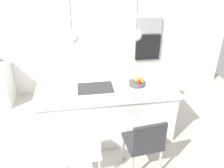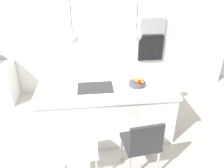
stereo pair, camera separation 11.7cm
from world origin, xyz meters
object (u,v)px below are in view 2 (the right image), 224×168
oven (151,48)px  chair_middle (142,143)px  fruit_bowl (138,83)px  microwave (152,26)px  chair_near (80,150)px

oven → chair_middle: (-0.75, -2.48, -0.46)m
fruit_bowl → microwave: (0.64, 1.58, 0.53)m
microwave → oven: (0.00, 0.00, -0.50)m
fruit_bowl → chair_middle: 1.00m
oven → microwave: bearing=0.0°
fruit_bowl → oven: size_ratio=0.48×
fruit_bowl → microwave: microwave is taller
chair_near → chair_middle: 0.82m
oven → chair_near: bearing=-122.4°
fruit_bowl → microwave: size_ratio=0.50×
microwave → chair_near: microwave is taller
oven → chair_middle: oven is taller
chair_middle → microwave: bearing=73.1°
oven → chair_middle: 2.63m
microwave → chair_middle: size_ratio=0.61×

